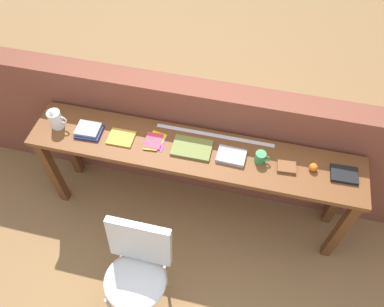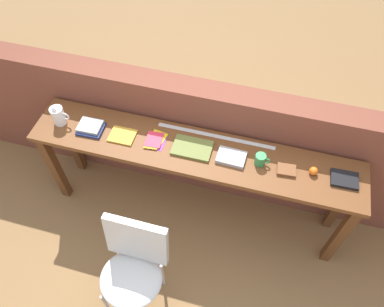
% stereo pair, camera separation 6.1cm
% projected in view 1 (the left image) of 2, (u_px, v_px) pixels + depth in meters
% --- Properties ---
extents(ground_plane, '(40.00, 40.00, 0.00)m').
position_uv_depth(ground_plane, '(186.00, 237.00, 3.28)').
color(ground_plane, olive).
extents(brick_wall_back, '(6.00, 0.20, 1.18)m').
position_uv_depth(brick_wall_back, '(202.00, 140.00, 3.18)').
color(brick_wall_back, brown).
rests_on(brick_wall_back, ground).
extents(sideboard, '(2.50, 0.44, 0.88)m').
position_uv_depth(sideboard, '(193.00, 161.00, 2.86)').
color(sideboard, brown).
rests_on(sideboard, ground).
extents(chair_white_moulded, '(0.44, 0.45, 0.89)m').
position_uv_depth(chair_white_moulded, '(137.00, 268.00, 2.58)').
color(chair_white_moulded, silver).
rests_on(chair_white_moulded, ground).
extents(pitcher_white, '(0.14, 0.10, 0.18)m').
position_uv_depth(pitcher_white, '(56.00, 119.00, 2.82)').
color(pitcher_white, white).
rests_on(pitcher_white, sideboard).
extents(book_stack_leftmost, '(0.20, 0.17, 0.04)m').
position_uv_depth(book_stack_leftmost, '(89.00, 130.00, 2.83)').
color(book_stack_leftmost, navy).
rests_on(book_stack_leftmost, sideboard).
extents(magazine_cycling, '(0.19, 0.16, 0.01)m').
position_uv_depth(magazine_cycling, '(121.00, 138.00, 2.81)').
color(magazine_cycling, gold).
rests_on(magazine_cycling, sideboard).
extents(pamphlet_pile_colourful, '(0.15, 0.20, 0.01)m').
position_uv_depth(pamphlet_pile_colourful, '(154.00, 141.00, 2.79)').
color(pamphlet_pile_colourful, purple).
rests_on(pamphlet_pile_colourful, sideboard).
extents(book_open_centre, '(0.29, 0.19, 0.02)m').
position_uv_depth(book_open_centre, '(192.00, 148.00, 2.74)').
color(book_open_centre, olive).
rests_on(book_open_centre, sideboard).
extents(book_grey_hardcover, '(0.21, 0.15, 0.03)m').
position_uv_depth(book_grey_hardcover, '(231.00, 156.00, 2.69)').
color(book_grey_hardcover, '#9E9EA3').
rests_on(book_grey_hardcover, sideboard).
extents(mug, '(0.11, 0.08, 0.09)m').
position_uv_depth(mug, '(261.00, 157.00, 2.65)').
color(mug, '#338C4C').
rests_on(mug, sideboard).
extents(leather_journal_brown, '(0.14, 0.11, 0.02)m').
position_uv_depth(leather_journal_brown, '(286.00, 167.00, 2.64)').
color(leather_journal_brown, brown).
rests_on(leather_journal_brown, sideboard).
extents(sports_ball_small, '(0.06, 0.06, 0.06)m').
position_uv_depth(sports_ball_small, '(313.00, 167.00, 2.62)').
color(sports_ball_small, orange).
rests_on(sports_ball_small, sideboard).
extents(book_repair_rightmost, '(0.19, 0.15, 0.03)m').
position_uv_depth(book_repair_rightmost, '(344.00, 174.00, 2.60)').
color(book_repair_rightmost, black).
rests_on(book_repair_rightmost, sideboard).
extents(ruler_metal_back_edge, '(0.90, 0.03, 0.00)m').
position_uv_depth(ruler_metal_back_edge, '(215.00, 135.00, 2.83)').
color(ruler_metal_back_edge, silver).
rests_on(ruler_metal_back_edge, sideboard).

